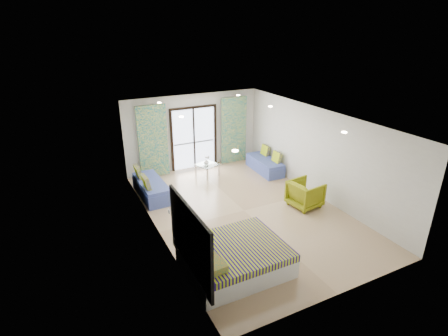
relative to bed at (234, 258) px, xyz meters
name	(u,v)px	position (x,y,z in m)	size (l,w,h in m)	color
floor	(244,211)	(1.48, 2.15, -0.30)	(5.00, 7.50, 0.01)	#9D7E5D
ceiling	(246,118)	(1.48, 2.15, 2.40)	(5.00, 7.50, 0.01)	silver
wall_back	(193,132)	(1.48, 5.90, 1.05)	(5.00, 0.01, 2.70)	silver
wall_front	(347,236)	(1.48, -1.60, 1.05)	(5.00, 0.01, 2.70)	silver
wall_left	(155,184)	(-1.02, 2.15, 1.05)	(0.01, 7.50, 2.70)	silver
wall_right	(317,153)	(3.98, 2.15, 1.05)	(0.01, 7.50, 2.70)	silver
balcony_door	(194,134)	(1.48, 5.87, 0.95)	(1.76, 0.08, 2.28)	black
balcony_rail	(194,142)	(1.48, 5.88, 0.65)	(1.52, 0.03, 0.04)	#595451
curtain_left	(153,142)	(-0.07, 5.72, 0.95)	(1.00, 0.10, 2.50)	white
curtain_right	(234,130)	(3.03, 5.72, 0.95)	(1.00, 0.10, 2.50)	white
downlight_a	(235,151)	(0.08, 0.15, 2.37)	(0.12, 0.12, 0.02)	#FFE0B2
downlight_b	(344,132)	(2.88, 0.15, 2.37)	(0.12, 0.12, 0.02)	#FFE0B2
downlight_c	(181,117)	(0.08, 3.15, 2.37)	(0.12, 0.12, 0.02)	#FFE0B2
downlight_d	(270,106)	(2.88, 3.15, 2.37)	(0.12, 0.12, 0.02)	#FFE0B2
downlight_e	(159,103)	(0.08, 5.15, 2.37)	(0.12, 0.12, 0.02)	#FFE0B2
downlight_f	(238,95)	(2.88, 5.15, 2.37)	(0.12, 0.12, 0.02)	#FFE0B2
headboard	(190,240)	(-0.98, 0.00, 0.75)	(0.06, 2.10, 1.50)	black
switch_plate	(169,211)	(-0.99, 1.25, 0.75)	(0.02, 0.10, 0.10)	silver
bed	(234,258)	(0.00, 0.00, 0.00)	(2.11, 1.72, 0.73)	silver
daybed_left	(151,188)	(-0.64, 4.23, -0.02)	(0.76, 1.85, 0.90)	#404F99
daybed_right	(265,164)	(3.59, 4.36, -0.04)	(0.73, 1.72, 0.83)	#404F99
coffee_table	(207,165)	(1.56, 4.90, 0.08)	(0.84, 0.84, 0.75)	silver
vase	(206,162)	(1.52, 4.90, 0.22)	(0.18, 0.19, 0.18)	white
armchair	(305,193)	(3.20, 1.62, 0.12)	(0.83, 0.78, 0.85)	olive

